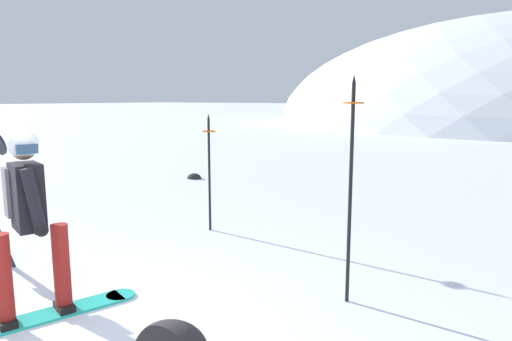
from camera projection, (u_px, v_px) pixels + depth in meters
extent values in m
cube|color=#23B7A3|center=(37.00, 318.00, 4.13)|extent=(0.74, 1.57, 0.02)
cylinder|color=#23B7A3|center=(120.00, 295.00, 4.61)|extent=(0.28, 0.28, 0.02)
cube|color=black|center=(64.00, 306.00, 4.27)|extent=(0.28, 0.21, 0.06)
cube|color=black|center=(7.00, 322.00, 3.97)|extent=(0.28, 0.21, 0.06)
cylinder|color=maroon|center=(62.00, 268.00, 4.21)|extent=(0.15, 0.15, 0.82)
cylinder|color=maroon|center=(3.00, 280.00, 3.91)|extent=(0.15, 0.15, 0.82)
cube|color=black|center=(27.00, 197.00, 3.95)|extent=(0.41, 0.32, 0.58)
cylinder|color=black|center=(21.00, 192.00, 4.13)|extent=(0.15, 0.20, 0.57)
cylinder|color=black|center=(34.00, 201.00, 3.77)|extent=(0.15, 0.20, 0.57)
sphere|color=black|center=(28.00, 218.00, 4.21)|extent=(0.11, 0.11, 0.11)
sphere|color=black|center=(42.00, 230.00, 3.82)|extent=(0.11, 0.11, 0.11)
cube|color=slate|center=(22.00, 191.00, 4.10)|extent=(0.26, 0.32, 0.44)
cube|color=slate|center=(20.00, 198.00, 4.19)|extent=(0.12, 0.21, 0.20)
sphere|color=#9E7051|center=(23.00, 148.00, 3.89)|extent=(0.21, 0.21, 0.21)
sphere|color=silver|center=(23.00, 144.00, 3.88)|extent=(0.25, 0.25, 0.25)
cube|color=navy|center=(27.00, 149.00, 3.78)|extent=(0.08, 0.17, 0.08)
cylinder|color=black|center=(209.00, 175.00, 6.80)|extent=(0.04, 0.04, 1.67)
cylinder|color=orange|center=(209.00, 131.00, 6.70)|extent=(0.20, 0.20, 0.02)
cone|color=black|center=(208.00, 116.00, 6.66)|extent=(0.04, 0.04, 0.08)
cylinder|color=black|center=(350.00, 196.00, 4.34)|extent=(0.04, 0.04, 2.11)
cylinder|color=orange|center=(353.00, 103.00, 4.20)|extent=(0.20, 0.20, 0.02)
cone|color=black|center=(354.00, 78.00, 4.17)|extent=(0.04, 0.04, 0.08)
ellipsoid|color=#282628|center=(194.00, 179.00, 11.35)|extent=(0.38, 0.32, 0.26)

